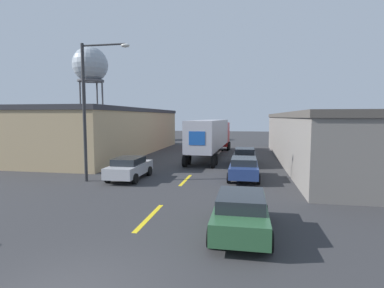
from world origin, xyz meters
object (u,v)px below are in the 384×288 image
object	(u,v)px
parked_car_right_near	(241,212)
semi_truck	(212,134)
parked_car_right_far	(245,156)
parked_car_left_far	(129,168)
parked_car_right_mid	(244,168)
water_tower	(90,66)
street_lamp	(90,102)

from	to	relation	value
parked_car_right_near	semi_truck	bearing A→B (deg)	99.53
semi_truck	parked_car_right_near	distance (m)	20.55
semi_truck	parked_car_right_far	size ratio (longest dim) A/B	3.66
parked_car_left_far	parked_car_right_mid	bearing A→B (deg)	9.83
parked_car_right_far	water_tower	size ratio (longest dim) A/B	0.27
parked_car_left_far	parked_car_right_mid	xyz separation A→B (m)	(7.37, 1.28, 0.00)
water_tower	street_lamp	world-z (taller)	water_tower
parked_car_left_far	street_lamp	xyz separation A→B (m)	(-2.09, -1.09, 4.23)
parked_car_right_far	water_tower	world-z (taller)	water_tower
parked_car_right_far	street_lamp	bearing A→B (deg)	-138.41
parked_car_right_far	street_lamp	distance (m)	13.33
parked_car_right_far	street_lamp	world-z (taller)	street_lamp
parked_car_right_far	parked_car_right_near	bearing A→B (deg)	-90.00
semi_truck	parked_car_left_far	bearing A→B (deg)	-106.19
parked_car_right_far	parked_car_right_mid	distance (m)	6.03
semi_truck	water_tower	distance (m)	30.21
parked_car_right_mid	semi_truck	bearing A→B (deg)	107.19
parked_car_right_far	parked_car_right_mid	bearing A→B (deg)	-90.00
semi_truck	parked_car_right_mid	world-z (taller)	semi_truck
parked_car_right_near	parked_car_right_mid	world-z (taller)	same
street_lamp	parked_car_right_far	bearing A→B (deg)	41.59
parked_car_right_mid	street_lamp	xyz separation A→B (m)	(-9.46, -2.37, 4.23)
parked_car_right_near	parked_car_right_mid	bearing A→B (deg)	90.00
parked_car_right_far	parked_car_left_far	bearing A→B (deg)	-135.26
parked_car_right_near	street_lamp	world-z (taller)	street_lamp
parked_car_right_near	parked_car_right_mid	size ratio (longest dim) A/B	1.00
parked_car_left_far	water_tower	bearing A→B (deg)	122.62
parked_car_right_near	parked_car_left_far	bearing A→B (deg)	132.76
parked_car_right_far	street_lamp	xyz separation A→B (m)	(-9.46, -8.39, 4.23)
parked_car_right_far	parked_car_right_mid	world-z (taller)	same
parked_car_left_far	water_tower	xyz separation A→B (m)	(-18.72, 29.25, 11.91)
parked_car_right_near	water_tower	distance (m)	46.99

